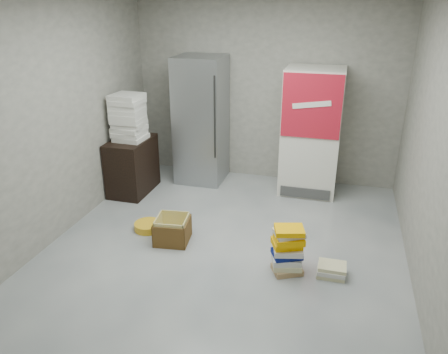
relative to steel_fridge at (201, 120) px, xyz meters
The scene contains 10 objects.
ground 2.50m from the steel_fridge, 67.10° to the right, with size 5.00×5.00×0.00m, color #AFAFAA.
room_shell 2.46m from the steel_fridge, 67.10° to the right, with size 4.04×5.04×2.82m.
steel_fridge is the anchor object (origin of this frame).
coke_cooler 1.65m from the steel_fridge, ahead, with size 0.80×0.73×1.80m.
wood_shelf 1.23m from the steel_fridge, 138.69° to the right, with size 0.50×0.80×0.80m, color black.
supply_box_stack 1.12m from the steel_fridge, 138.30° to the right, with size 0.44×0.44×0.65m.
phonebook_stack_main 2.82m from the steel_fridge, 53.03° to the right, with size 0.38×0.36×0.53m.
phonebook_stack_side 3.13m from the steel_fridge, 45.42° to the right, with size 0.29×0.23×0.13m.
cardboard_box 2.11m from the steel_fridge, 82.30° to the right, with size 0.43×0.43×0.31m.
bucket_lid 1.98m from the steel_fridge, 94.56° to the right, with size 0.34×0.34×0.09m, color gold.
Camera 1 is at (1.15, -3.97, 2.69)m, focal length 35.00 mm.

